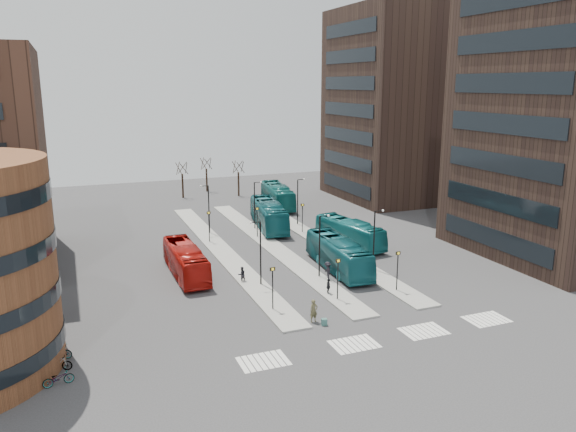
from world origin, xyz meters
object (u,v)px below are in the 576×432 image
object	(u,v)px
red_bus	(186,261)
bicycle_mid	(58,364)
teal_bus_b	(269,215)
bicycle_near	(58,378)
teal_bus_a	(338,254)
teal_bus_c	(350,232)
teal_bus_d	(278,196)
commuter_b	(328,287)
commuter_c	(327,271)
traveller	(314,311)
commuter_a	(242,274)
suitcase	(324,322)
bicycle_far	(58,351)

from	to	relation	value
red_bus	bicycle_mid	bearing A→B (deg)	-126.86
teal_bus_b	bicycle_near	xyz separation A→B (m)	(-25.52, -32.31, -1.27)
teal_bus_a	teal_bus_c	world-z (taller)	teal_bus_a
teal_bus_d	bicycle_near	size ratio (longest dim) A/B	6.47
teal_bus_d	red_bus	bearing A→B (deg)	-118.49
bicycle_near	commuter_b	bearing A→B (deg)	-80.92
teal_bus_d	commuter_c	world-z (taller)	teal_bus_d
traveller	commuter_a	bearing A→B (deg)	97.98
red_bus	teal_bus_c	bearing A→B (deg)	10.14
commuter_a	commuter_c	world-z (taller)	commuter_c
teal_bus_d	teal_bus_a	bearing A→B (deg)	-90.93
teal_bus_d	traveller	world-z (taller)	teal_bus_d
teal_bus_b	traveller	size ratio (longest dim) A/B	6.81
bicycle_near	bicycle_mid	world-z (taller)	bicycle_mid
teal_bus_c	commuter_b	bearing A→B (deg)	-133.31
teal_bus_b	teal_bus_d	world-z (taller)	teal_bus_b
red_bus	commuter_c	xyz separation A→B (m)	(12.45, -6.23, -0.63)
suitcase	bicycle_mid	size ratio (longest dim) A/B	0.31
teal_bus_c	bicycle_near	distance (m)	38.19
traveller	bicycle_mid	distance (m)	18.87
teal_bus_d	traveller	distance (m)	42.92
red_bus	teal_bus_b	bearing A→B (deg)	46.27
teal_bus_b	bicycle_far	bearing A→B (deg)	-122.69
traveller	commuter_a	distance (m)	11.19
teal_bus_d	bicycle_far	size ratio (longest dim) A/B	6.42
commuter_a	commuter_b	distance (m)	8.66
suitcase	commuter_b	size ratio (longest dim) A/B	0.36
teal_bus_a	commuter_c	distance (m)	3.33
teal_bus_a	suitcase	bearing A→B (deg)	-117.68
teal_bus_d	suitcase	bearing A→B (deg)	-97.71
red_bus	commuter_b	distance (m)	14.65
teal_bus_d	commuter_b	distance (m)	37.27
teal_bus_c	bicycle_far	size ratio (longest dim) A/B	5.68
teal_bus_c	bicycle_mid	bearing A→B (deg)	-157.66
teal_bus_a	bicycle_mid	world-z (taller)	teal_bus_a
bicycle_near	commuter_c	bearing A→B (deg)	-74.71
teal_bus_a	teal_bus_b	size ratio (longest dim) A/B	0.92
bicycle_near	teal_bus_a	bearing A→B (deg)	-72.61
commuter_b	commuter_a	bearing A→B (deg)	64.48
bicycle_near	bicycle_far	size ratio (longest dim) A/B	0.99
teal_bus_b	commuter_c	bearing A→B (deg)	-84.70
commuter_a	commuter_c	xyz separation A→B (m)	(7.88, -2.38, 0.13)
red_bus	commuter_b	size ratio (longest dim) A/B	7.27
bicycle_near	commuter_a	bearing A→B (deg)	-59.67
commuter_a	bicycle_mid	bearing A→B (deg)	30.36
teal_bus_c	commuter_a	xyz separation A→B (m)	(-15.45, -7.53, -0.74)
commuter_b	bicycle_mid	world-z (taller)	commuter_b
teal_bus_b	commuter_a	world-z (taller)	teal_bus_b
teal_bus_a	teal_bus_b	bearing A→B (deg)	96.09
bicycle_near	teal_bus_b	bearing A→B (deg)	-48.39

